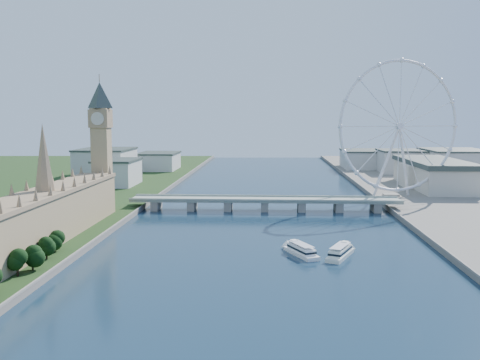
{
  "coord_description": "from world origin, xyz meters",
  "views": [
    {
      "loc": [
        3.21,
        -133.58,
        76.8
      ],
      "look_at": [
        -15.49,
        210.0,
        35.69
      ],
      "focal_mm": 40.0,
      "sensor_mm": 36.0,
      "label": 1
    }
  ],
  "objects": [
    {
      "name": "tour_boat_near",
      "position": [
        21.52,
        157.64,
        0.0
      ],
      "size": [
        20.73,
        32.02,
        6.99
      ],
      "primitive_type": null,
      "rotation": [
        0.0,
        0.0,
        0.44
      ],
      "color": "white",
      "rests_on": "ground"
    },
    {
      "name": "tour_boat_far",
      "position": [
        42.48,
        154.59,
        0.0
      ],
      "size": [
        20.7,
        32.93,
        7.17
      ],
      "primitive_type": null,
      "rotation": [
        0.0,
        0.0,
        -0.42
      ],
      "color": "silver",
      "rests_on": "ground"
    },
    {
      "name": "county_hall",
      "position": [
        175.0,
        430.0,
        0.0
      ],
      "size": [
        54.0,
        144.0,
        35.0
      ],
      "primitive_type": null,
      "color": "beige",
      "rests_on": "ground"
    },
    {
      "name": "london_eye",
      "position": [
        119.98,
        355.08,
        67.52
      ],
      "size": [
        113.6,
        39.12,
        124.3
      ],
      "color": "silver",
      "rests_on": "ground"
    },
    {
      "name": "city_skyline",
      "position": [
        39.22,
        560.08,
        16.96
      ],
      "size": [
        505.0,
        280.0,
        32.0
      ],
      "color": "beige",
      "rests_on": "ground"
    },
    {
      "name": "parliament_range",
      "position": [
        -128.0,
        170.0,
        18.48
      ],
      "size": [
        24.0,
        200.0,
        70.0
      ],
      "color": "tan",
      "rests_on": "ground"
    },
    {
      "name": "westminster_bridge",
      "position": [
        0.0,
        300.0,
        6.63
      ],
      "size": [
        220.0,
        22.0,
        9.5
      ],
      "color": "gray",
      "rests_on": "ground"
    },
    {
      "name": "big_ben",
      "position": [
        -128.0,
        278.0,
        66.57
      ],
      "size": [
        20.02,
        20.02,
        110.0
      ],
      "color": "tan",
      "rests_on": "ground"
    }
  ]
}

